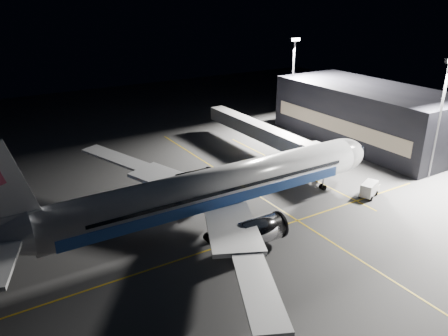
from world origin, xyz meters
name	(u,v)px	position (x,y,z in m)	size (l,w,h in m)	color
ground	(216,221)	(0.00, 0.00, 0.00)	(200.00, 200.00, 0.00)	#4C4C4F
guide_line_main	(272,204)	(10.00, 0.00, 0.01)	(0.25, 80.00, 0.01)	gold
guide_line_cross	(239,240)	(0.00, -6.00, 0.01)	(70.00, 0.25, 0.01)	gold
guide_line_side	(291,168)	(22.00, 10.00, 0.01)	(0.25, 40.00, 0.01)	gold
airliner	(209,190)	(-1.08, 0.00, 5.16)	(61.48, 54.22, 16.64)	silver
terminal	(367,114)	(45.98, 14.00, 6.00)	(18.12, 40.00, 12.00)	black
jet_bridge	(266,134)	(22.00, 18.06, 4.58)	(3.60, 34.40, 6.30)	#B2B2B7
floodlight_mast_north	(293,74)	(40.00, 31.99, 12.37)	(2.40, 0.68, 20.70)	#59595E
floodlight_mast_south	(441,109)	(40.00, -6.01, 12.37)	(2.40, 0.67, 20.70)	#59595E
service_truck	(370,188)	(25.24, -5.65, 1.27)	(4.98, 3.47, 2.38)	silver
baggage_tug	(169,181)	(-0.44, 14.78, 0.89)	(3.23, 2.93, 1.92)	black
safety_cone_a	(166,211)	(-5.15, 6.02, 0.28)	(0.37, 0.37, 0.56)	#FB500A
safety_cone_b	(177,184)	(0.51, 13.87, 0.30)	(0.40, 0.40, 0.61)	#FB500A
safety_cone_c	(196,210)	(-1.15, 4.00, 0.29)	(0.39, 0.39, 0.58)	#FB500A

